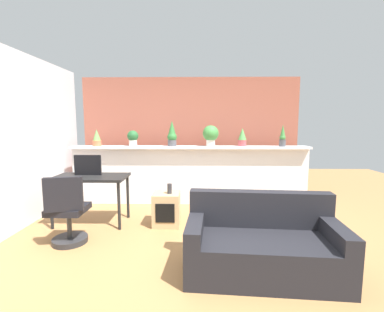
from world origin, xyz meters
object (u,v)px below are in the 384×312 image
(potted_plant_4, at_px, (242,137))
(side_cube_shelf, at_px, (167,209))
(desk, at_px, (91,181))
(potted_plant_2, at_px, (172,135))
(tv_monitor, at_px, (88,165))
(potted_plant_3, at_px, (211,134))
(vase_on_shelf, at_px, (170,189))
(couch, at_px, (262,246))
(potted_plant_0, at_px, (97,138))
(potted_plant_1, at_px, (133,138))
(potted_plant_5, at_px, (283,137))
(office_chair, at_px, (68,215))

(potted_plant_4, distance_m, side_cube_shelf, 2.03)
(potted_plant_4, relative_size, desk, 0.31)
(potted_plant_2, height_order, tv_monitor, potted_plant_2)
(potted_plant_3, height_order, vase_on_shelf, potted_plant_3)
(potted_plant_3, relative_size, couch, 0.24)
(potted_plant_0, distance_m, potted_plant_4, 2.76)
(tv_monitor, distance_m, vase_on_shelf, 1.34)
(potted_plant_1, height_order, potted_plant_5, potted_plant_5)
(potted_plant_0, height_order, potted_plant_2, potted_plant_2)
(desk, distance_m, side_cube_shelf, 1.24)
(potted_plant_3, bearing_deg, desk, -151.46)
(couch, bearing_deg, side_cube_shelf, 131.79)
(potted_plant_2, xyz_separation_m, desk, (-1.17, -1.02, -0.68))
(potted_plant_3, distance_m, vase_on_shelf, 1.51)
(potted_plant_2, bearing_deg, potted_plant_1, 178.95)
(vase_on_shelf, bearing_deg, potted_plant_0, 143.31)
(vase_on_shelf, bearing_deg, potted_plant_2, 93.02)
(potted_plant_4, relative_size, office_chair, 0.38)
(side_cube_shelf, bearing_deg, potted_plant_1, 124.67)
(potted_plant_0, relative_size, potted_plant_2, 0.67)
(potted_plant_1, relative_size, desk, 0.27)
(desk, distance_m, vase_on_shelf, 1.23)
(potted_plant_3, xyz_separation_m, tv_monitor, (-1.96, -0.95, -0.44))
(potted_plant_1, relative_size, tv_monitor, 0.72)
(potted_plant_0, relative_size, couch, 0.20)
(potted_plant_2, height_order, potted_plant_4, potted_plant_2)
(vase_on_shelf, bearing_deg, office_chair, -151.83)
(potted_plant_3, relative_size, tv_monitor, 0.95)
(desk, xyz_separation_m, tv_monitor, (-0.07, 0.08, 0.24))
(side_cube_shelf, height_order, couch, couch)
(side_cube_shelf, bearing_deg, potted_plant_0, 143.12)
(desk, xyz_separation_m, vase_on_shelf, (1.22, -0.09, -0.09))
(office_chair, relative_size, couch, 0.56)
(potted_plant_5, relative_size, office_chair, 0.45)
(potted_plant_2, height_order, office_chair, potted_plant_2)
(desk, distance_m, office_chair, 0.80)
(potted_plant_4, relative_size, potted_plant_5, 0.84)
(potted_plant_3, bearing_deg, side_cube_shelf, -123.72)
(potted_plant_1, bearing_deg, tv_monitor, -117.19)
(potted_plant_2, height_order, desk, potted_plant_2)
(potted_plant_0, height_order, potted_plant_1, potted_plant_0)
(potted_plant_4, distance_m, office_chair, 3.23)
(office_chair, bearing_deg, potted_plant_3, 43.01)
(potted_plant_3, distance_m, couch, 2.63)
(potted_plant_4, bearing_deg, couch, -94.23)
(potted_plant_3, xyz_separation_m, potted_plant_4, (0.60, 0.04, -0.05))
(tv_monitor, bearing_deg, couch, -30.70)
(potted_plant_0, relative_size, tv_monitor, 0.77)
(potted_plant_4, distance_m, potted_plant_5, 0.74)
(potted_plant_4, xyz_separation_m, office_chair, (-2.51, -1.82, -0.91))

